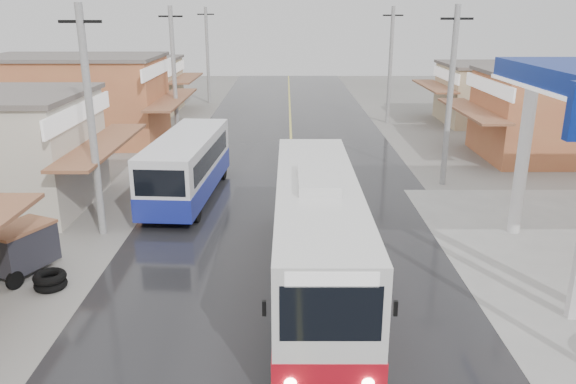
% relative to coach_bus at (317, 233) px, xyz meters
% --- Properties ---
extents(road, '(12.00, 90.00, 0.02)m').
position_rel_coach_bus_xyz_m(road, '(-0.57, 10.09, -1.66)').
color(road, black).
rests_on(road, ground).
extents(centre_line, '(0.15, 90.00, 0.01)m').
position_rel_coach_bus_xyz_m(centre_line, '(-0.57, 10.09, -1.65)').
color(centre_line, '#D8CC4C').
rests_on(centre_line, road).
extents(shopfronts_left, '(11.00, 44.00, 5.20)m').
position_rel_coach_bus_xyz_m(shopfronts_left, '(-13.57, 13.09, -1.67)').
color(shopfronts_left, tan).
rests_on(shopfronts_left, ground).
extents(utility_poles_left, '(1.60, 50.00, 8.00)m').
position_rel_coach_bus_xyz_m(utility_poles_left, '(-7.57, 11.09, -1.67)').
color(utility_poles_left, gray).
rests_on(utility_poles_left, ground).
extents(utility_poles_right, '(1.60, 36.00, 8.00)m').
position_rel_coach_bus_xyz_m(utility_poles_right, '(6.43, 10.09, -1.67)').
color(utility_poles_right, gray).
rests_on(utility_poles_right, ground).
extents(coach_bus, '(2.65, 11.09, 3.46)m').
position_rel_coach_bus_xyz_m(coach_bus, '(0.00, 0.00, 0.00)').
color(coach_bus, silver).
rests_on(coach_bus, road).
extents(second_bus, '(2.77, 8.26, 2.69)m').
position_rel_coach_bus_xyz_m(second_bus, '(-5.09, 8.08, -0.22)').
color(second_bus, silver).
rests_on(second_bus, road).
extents(cyclist, '(0.65, 1.79, 1.93)m').
position_rel_coach_bus_xyz_m(cyclist, '(-4.98, 6.10, -1.04)').
color(cyclist, black).
rests_on(cyclist, ground).
extents(tricycle_near, '(2.02, 2.41, 1.57)m').
position_rel_coach_bus_xyz_m(tricycle_near, '(-8.95, 0.77, -0.77)').
color(tricycle_near, '#26262D').
rests_on(tricycle_near, ground).
extents(tyre_stack, '(0.95, 0.95, 0.48)m').
position_rel_coach_bus_xyz_m(tyre_stack, '(-7.78, -0.16, -1.43)').
color(tyre_stack, black).
rests_on(tyre_stack, ground).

